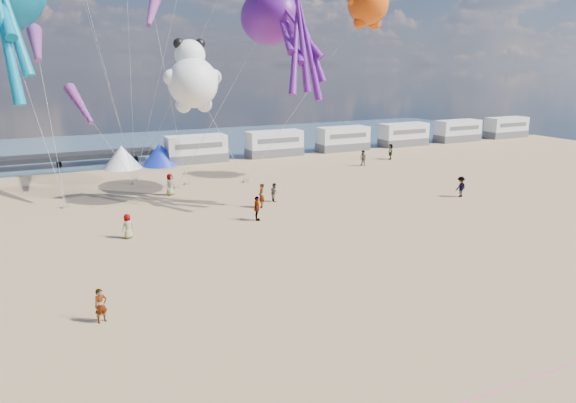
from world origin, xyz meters
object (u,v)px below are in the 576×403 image
object	(u,v)px
sandbag_a	(66,206)
sandbag_e	(135,183)
motorhome_2	(343,139)
kite_octopus_purple	(270,17)
beachgoer_7	(363,158)
windsock_right	(80,105)
sandbag_b	(177,187)
sandbag_c	(246,181)
motorhome_5	(506,127)
kite_panda	(193,83)
beachgoer_3	(257,208)
beachgoer_5	(261,196)
beachgoer_0	(170,184)
motorhome_3	(404,135)
motorhome_4	(458,131)
tent_white	(122,157)
beachgoer_4	(390,152)
motorhome_0	(196,149)
beachgoer_2	(461,187)
windsock_mid	(153,10)
beachgoer_6	(128,226)
kite_teddy_orange	(368,4)
tent_blue	(160,154)
motorhome_1	(274,144)
beachgoer_1	(274,192)
windsock_left	(36,44)
sandbag_d	(187,184)
standing_person	(101,306)

from	to	relation	value
sandbag_a	sandbag_e	world-z (taller)	same
motorhome_2	kite_octopus_purple	xyz separation A→B (m)	(-17.06, -16.40, 12.67)
beachgoer_7	windsock_right	bearing A→B (deg)	-102.90
sandbag_b	sandbag_c	size ratio (longest dim) A/B	1.00
motorhome_5	kite_panda	distance (m)	55.57
beachgoer_3	sandbag_c	size ratio (longest dim) A/B	3.50
beachgoer_3	beachgoer_7	size ratio (longest dim) A/B	1.03
beachgoer_5	beachgoer_0	bearing A→B (deg)	-119.51
motorhome_3	motorhome_4	bearing A→B (deg)	0.00
motorhome_5	sandbag_b	size ratio (longest dim) A/B	13.20
motorhome_3	kite_panda	distance (m)	38.26
tent_white	beachgoer_4	bearing A→B (deg)	-15.23
motorhome_2	beachgoer_7	size ratio (longest dim) A/B	3.87
motorhome_0	beachgoer_2	bearing A→B (deg)	-58.15
beachgoer_0	sandbag_e	world-z (taller)	beachgoer_0
beachgoer_2	sandbag_e	distance (m)	28.53
sandbag_b	windsock_mid	xyz separation A→B (m)	(-1.00, 0.51, 14.71)
beachgoer_5	beachgoer_6	distance (m)	10.71
kite_teddy_orange	sandbag_e	bearing A→B (deg)	156.81
beachgoer_0	sandbag_a	distance (m)	8.15
tent_blue	sandbag_a	world-z (taller)	tent_blue
beachgoer_5	sandbag_e	world-z (taller)	beachgoer_5
motorhome_2	beachgoer_7	xyz separation A→B (m)	(-3.53, -9.93, -0.65)
motorhome_0	sandbag_a	distance (m)	20.12
motorhome_4	tent_white	xyz separation A→B (m)	(-46.00, 0.00, -0.30)
motorhome_3	beachgoer_6	world-z (taller)	motorhome_3
tent_white	windsock_mid	xyz separation A→B (m)	(1.92, -11.05, 13.62)
motorhome_1	beachgoer_5	xyz separation A→B (m)	(-10.27, -20.57, -0.57)
beachgoer_7	beachgoer_1	bearing A→B (deg)	-75.50
sandbag_b	sandbag_c	xyz separation A→B (m)	(6.36, -0.41, 0.00)
windsock_left	sandbag_d	bearing A→B (deg)	11.96
sandbag_a	sandbag_d	xyz separation A→B (m)	(10.32, 3.65, 0.00)
motorhome_3	motorhome_4	distance (m)	9.50
motorhome_1	windsock_mid	distance (m)	23.29
windsock_right	motorhome_0	bearing A→B (deg)	31.89
tent_blue	kite_panda	size ratio (longest dim) A/B	0.63
tent_blue	standing_person	bearing A→B (deg)	-105.91
beachgoer_7	sandbag_a	xyz separation A→B (m)	(-29.69, -4.25, -0.74)
sandbag_e	beachgoer_7	bearing A→B (deg)	-4.26
kite_panda	windsock_mid	size ratio (longest dim) A/B	0.96
kite_teddy_orange	tent_white	bearing A→B (deg)	138.88
motorhome_5	beachgoer_6	size ratio (longest dim) A/B	4.22
beachgoer_5	sandbag_d	world-z (taller)	beachgoer_5
kite_teddy_orange	beachgoer_0	bearing A→B (deg)	171.55
sandbag_b	beachgoer_3	bearing A→B (deg)	-77.10
tent_blue	motorhome_4	bearing A→B (deg)	0.00
sandbag_d	sandbag_a	bearing A→B (deg)	-160.53
motorhome_5	sandbag_d	size ratio (longest dim) A/B	13.20
motorhome_4	motorhome_1	bearing A→B (deg)	180.00
beachgoer_7	sandbag_a	bearing A→B (deg)	-100.06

